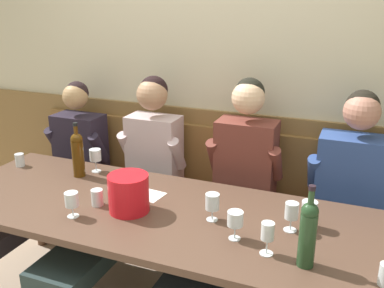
{
  "coord_description": "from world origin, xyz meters",
  "views": [
    {
      "loc": [
        0.99,
        -1.84,
        1.84
      ],
      "look_at": [
        0.07,
        0.43,
        1.0
      ],
      "focal_mm": 40.68,
      "sensor_mm": 36.0,
      "label": 1
    }
  ],
  "objects_px": {
    "wine_bottle_amber_mid": "(308,232)",
    "wine_bottle_clear_water": "(78,153)",
    "wine_glass_by_bottle": "(95,156)",
    "wine_glass_center_rear": "(309,210)",
    "wall_bench": "(204,219)",
    "water_tumbler_left": "(98,197)",
    "water_tumbler_right": "(20,160)",
    "wine_glass_mid_right": "(212,203)",
    "person_left_seat": "(229,201)",
    "person_center_right_seat": "(49,180)",
    "ice_bucket": "(129,193)",
    "dining_table": "(157,219)",
    "wine_glass_center_front": "(72,200)",
    "wine_glass_mid_left": "(268,232)",
    "person_right_seat": "(130,186)",
    "wine_glass_near_bucket": "(235,220)",
    "person_center_left_seat": "(347,225)",
    "wine_glass_left_end": "(291,212)"
  },
  "relations": [
    {
      "from": "wine_bottle_amber_mid",
      "to": "wine_bottle_clear_water",
      "type": "relative_size",
      "value": 1.05
    },
    {
      "from": "wine_glass_by_bottle",
      "to": "wine_glass_center_rear",
      "type": "bearing_deg",
      "value": -8.99
    },
    {
      "from": "wall_bench",
      "to": "water_tumbler_left",
      "type": "distance_m",
      "value": 1.01
    },
    {
      "from": "water_tumbler_left",
      "to": "water_tumbler_right",
      "type": "distance_m",
      "value": 0.88
    },
    {
      "from": "wine_glass_mid_right",
      "to": "wall_bench",
      "type": "bearing_deg",
      "value": 113.54
    },
    {
      "from": "person_left_seat",
      "to": "person_center_right_seat",
      "type": "bearing_deg",
      "value": -178.23
    },
    {
      "from": "wine_glass_by_bottle",
      "to": "water_tumbler_left",
      "type": "xyz_separation_m",
      "value": [
        0.29,
        -0.41,
        -0.07
      ]
    },
    {
      "from": "ice_bucket",
      "to": "wine_glass_mid_right",
      "type": "xyz_separation_m",
      "value": [
        0.45,
        0.07,
        -0.01
      ]
    },
    {
      "from": "person_center_right_seat",
      "to": "wine_glass_by_bottle",
      "type": "height_order",
      "value": "person_center_right_seat"
    },
    {
      "from": "dining_table",
      "to": "person_center_right_seat",
      "type": "xyz_separation_m",
      "value": [
        -1.03,
        0.33,
        -0.06
      ]
    },
    {
      "from": "person_center_right_seat",
      "to": "person_left_seat",
      "type": "height_order",
      "value": "person_left_seat"
    },
    {
      "from": "wine_glass_center_front",
      "to": "wine_glass_mid_left",
      "type": "bearing_deg",
      "value": 2.11
    },
    {
      "from": "person_right_seat",
      "to": "wine_glass_mid_left",
      "type": "relative_size",
      "value": 8.65
    },
    {
      "from": "wine_glass_mid_left",
      "to": "dining_table",
      "type": "bearing_deg",
      "value": 162.71
    },
    {
      "from": "wine_bottle_amber_mid",
      "to": "wine_glass_near_bucket",
      "type": "xyz_separation_m",
      "value": [
        -0.35,
        0.09,
        -0.06
      ]
    },
    {
      "from": "person_center_left_seat",
      "to": "wine_glass_near_bucket",
      "type": "distance_m",
      "value": 0.73
    },
    {
      "from": "wine_glass_near_bucket",
      "to": "water_tumbler_right",
      "type": "xyz_separation_m",
      "value": [
        -1.65,
        0.36,
        -0.06
      ]
    },
    {
      "from": "wine_glass_left_end",
      "to": "wine_glass_mid_right",
      "type": "relative_size",
      "value": 1.02
    },
    {
      "from": "dining_table",
      "to": "wine_glass_left_end",
      "type": "height_order",
      "value": "wine_glass_left_end"
    },
    {
      "from": "wine_glass_center_rear",
      "to": "wine_glass_mid_right",
      "type": "bearing_deg",
      "value": -166.9
    },
    {
      "from": "person_right_seat",
      "to": "wine_glass_by_bottle",
      "type": "distance_m",
      "value": 0.3
    },
    {
      "from": "wall_bench",
      "to": "person_center_left_seat",
      "type": "relative_size",
      "value": 2.08
    },
    {
      "from": "person_right_seat",
      "to": "water_tumbler_right",
      "type": "distance_m",
      "value": 0.8
    },
    {
      "from": "wine_bottle_clear_water",
      "to": "wine_glass_left_end",
      "type": "relative_size",
      "value": 2.38
    },
    {
      "from": "wine_glass_mid_right",
      "to": "wine_glass_left_end",
      "type": "bearing_deg",
      "value": 6.61
    },
    {
      "from": "person_right_seat",
      "to": "wine_bottle_clear_water",
      "type": "distance_m",
      "value": 0.4
    },
    {
      "from": "person_left_seat",
      "to": "person_right_seat",
      "type": "bearing_deg",
      "value": -179.21
    },
    {
      "from": "person_left_seat",
      "to": "wall_bench",
      "type": "bearing_deg",
      "value": 129.38
    },
    {
      "from": "wine_glass_mid_right",
      "to": "water_tumbler_right",
      "type": "relative_size",
      "value": 1.68
    },
    {
      "from": "wine_glass_center_rear",
      "to": "wine_glass_mid_left",
      "type": "distance_m",
      "value": 0.35
    },
    {
      "from": "wine_glass_center_front",
      "to": "water_tumbler_left",
      "type": "relative_size",
      "value": 1.5
    },
    {
      "from": "wine_glass_mid_left",
      "to": "wine_glass_center_front",
      "type": "distance_m",
      "value": 1.04
    },
    {
      "from": "water_tumbler_left",
      "to": "wall_bench",
      "type": "bearing_deg",
      "value": 68.11
    },
    {
      "from": "wine_glass_mid_left",
      "to": "person_right_seat",
      "type": "bearing_deg",
      "value": 151.28
    },
    {
      "from": "person_right_seat",
      "to": "dining_table",
      "type": "bearing_deg",
      "value": -43.78
    },
    {
      "from": "wine_glass_mid_left",
      "to": "wine_glass_center_front",
      "type": "bearing_deg",
      "value": -177.89
    },
    {
      "from": "person_left_seat",
      "to": "wine_glass_near_bucket",
      "type": "relative_size",
      "value": 9.43
    },
    {
      "from": "ice_bucket",
      "to": "wine_glass_near_bucket",
      "type": "relative_size",
      "value": 1.52
    },
    {
      "from": "wine_glass_near_bucket",
      "to": "wine_glass_center_front",
      "type": "bearing_deg",
      "value": -172.82
    },
    {
      "from": "wine_bottle_amber_mid",
      "to": "wine_glass_by_bottle",
      "type": "relative_size",
      "value": 2.43
    },
    {
      "from": "wine_glass_mid_left",
      "to": "wine_glass_by_bottle",
      "type": "xyz_separation_m",
      "value": [
        -1.28,
        0.54,
        0.0
      ]
    },
    {
      "from": "person_left_seat",
      "to": "ice_bucket",
      "type": "xyz_separation_m",
      "value": [
        -0.43,
        -0.45,
        0.17
      ]
    },
    {
      "from": "person_center_left_seat",
      "to": "water_tumbler_right",
      "type": "distance_m",
      "value": 2.15
    },
    {
      "from": "person_center_right_seat",
      "to": "person_center_left_seat",
      "type": "bearing_deg",
      "value": 0.99
    },
    {
      "from": "person_center_right_seat",
      "to": "ice_bucket",
      "type": "relative_size",
      "value": 6.18
    },
    {
      "from": "person_right_seat",
      "to": "wine_glass_center_rear",
      "type": "distance_m",
      "value": 1.22
    },
    {
      "from": "person_center_right_seat",
      "to": "person_left_seat",
      "type": "distance_m",
      "value": 1.34
    },
    {
      "from": "person_left_seat",
      "to": "ice_bucket",
      "type": "distance_m",
      "value": 0.65
    },
    {
      "from": "dining_table",
      "to": "person_left_seat",
      "type": "height_order",
      "value": "person_left_seat"
    },
    {
      "from": "person_right_seat",
      "to": "person_left_seat",
      "type": "height_order",
      "value": "person_left_seat"
    }
  ]
}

